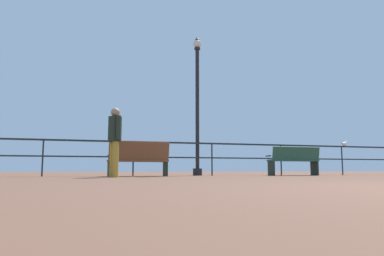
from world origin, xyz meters
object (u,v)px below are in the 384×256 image
object	(u,v)px
bench_near_left	(139,157)
seagull_on_rail	(345,144)
lamppost_center	(197,103)
person_by_bench	(115,137)
bench_near_right	(294,159)

from	to	relation	value
bench_near_left	seagull_on_rail	distance (m)	7.58
lamppost_center	person_by_bench	world-z (taller)	lamppost_center
bench_near_left	lamppost_center	world-z (taller)	lamppost_center
seagull_on_rail	lamppost_center	bearing A→B (deg)	177.82
bench_near_right	seagull_on_rail	distance (m)	2.74
seagull_on_rail	person_by_bench	bearing A→B (deg)	-167.76
person_by_bench	bench_near_right	bearing A→B (deg)	10.75
bench_near_left	seagull_on_rail	bearing A→B (deg)	5.52
seagull_on_rail	bench_near_left	bearing A→B (deg)	-174.48
lamppost_center	seagull_on_rail	distance (m)	5.65
bench_near_left	lamppost_center	size ratio (longest dim) A/B	0.37
bench_near_left	person_by_bench	xyz separation A→B (m)	(-0.75, -1.07, 0.45)
lamppost_center	bench_near_left	bearing A→B (deg)	-154.99
bench_near_left	lamppost_center	xyz separation A→B (m)	(2.01, 0.94, 1.80)
seagull_on_rail	bench_near_right	bearing A→B (deg)	-164.53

